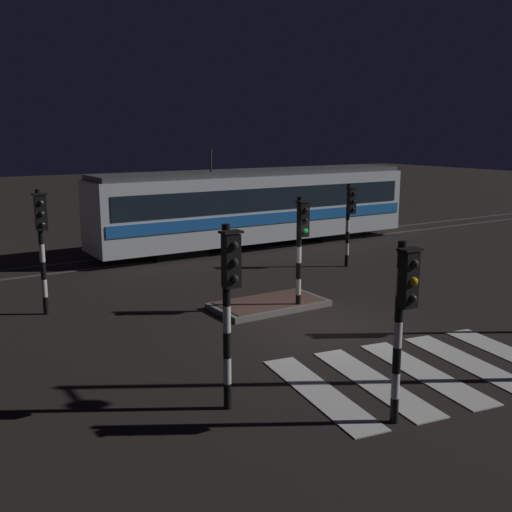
% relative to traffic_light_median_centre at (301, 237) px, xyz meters
% --- Properties ---
extents(ground_plane, '(120.00, 120.00, 0.00)m').
position_rel_traffic_light_median_centre_xyz_m(ground_plane, '(-0.46, -1.38, -2.06)').
color(ground_plane, black).
extents(rail_near, '(80.00, 0.12, 0.03)m').
position_rel_traffic_light_median_centre_xyz_m(rail_near, '(-0.46, 8.15, -2.04)').
color(rail_near, '#59595E').
rests_on(rail_near, ground).
extents(rail_far, '(80.00, 0.12, 0.03)m').
position_rel_traffic_light_median_centre_xyz_m(rail_far, '(-0.46, 9.59, -2.04)').
color(rail_far, '#59595E').
rests_on(rail_far, ground).
extents(crosswalk_zebra, '(6.04, 4.43, 0.02)m').
position_rel_traffic_light_median_centre_xyz_m(crosswalk_zebra, '(-0.46, -4.86, -2.05)').
color(crosswalk_zebra, silver).
rests_on(crosswalk_zebra, ground).
extents(traffic_island, '(3.17, 1.67, 0.18)m').
position_rel_traffic_light_median_centre_xyz_m(traffic_island, '(-0.52, 0.75, -1.97)').
color(traffic_island, slate).
rests_on(traffic_island, ground).
extents(traffic_light_median_centre, '(0.36, 0.42, 3.12)m').
position_rel_traffic_light_median_centre_xyz_m(traffic_light_median_centre, '(0.00, 0.00, 0.00)').
color(traffic_light_median_centre, black).
rests_on(traffic_light_median_centre, ground).
extents(traffic_light_corner_far_left, '(0.36, 0.42, 3.35)m').
position_rel_traffic_light_median_centre_xyz_m(traffic_light_corner_far_left, '(-5.95, 3.33, 0.15)').
color(traffic_light_corner_far_left, black).
rests_on(traffic_light_corner_far_left, ground).
extents(traffic_light_kerb_mid_left, '(0.36, 0.42, 3.11)m').
position_rel_traffic_light_median_centre_xyz_m(traffic_light_kerb_mid_left, '(-2.53, -6.20, -0.01)').
color(traffic_light_kerb_mid_left, black).
rests_on(traffic_light_kerb_mid_left, ground).
extents(traffic_light_corner_near_left, '(0.36, 0.42, 3.30)m').
position_rel_traffic_light_median_centre_xyz_m(traffic_light_corner_near_left, '(-4.63, -4.24, 0.12)').
color(traffic_light_corner_near_left, black).
rests_on(traffic_light_corner_near_left, ground).
extents(traffic_light_corner_far_right, '(0.36, 0.42, 3.00)m').
position_rel_traffic_light_median_centre_xyz_m(traffic_light_corner_far_right, '(4.79, 3.58, -0.08)').
color(traffic_light_corner_far_right, black).
rests_on(traffic_light_corner_far_right, ground).
extents(tram, '(14.50, 2.58, 4.15)m').
position_rel_traffic_light_median_centre_xyz_m(tram, '(4.18, 8.86, -0.32)').
color(tram, silver).
rests_on(tram, ground).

